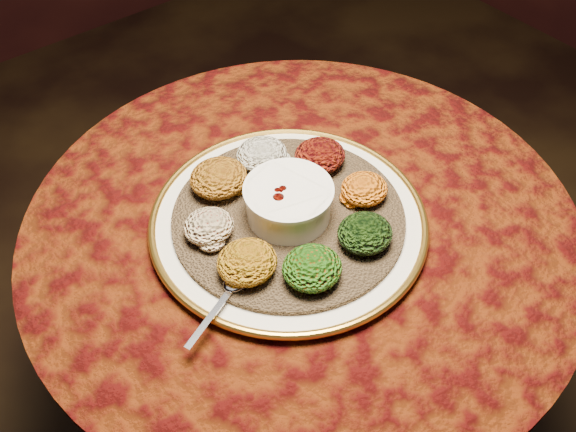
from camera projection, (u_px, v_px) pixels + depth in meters
table at (301, 282)px, 1.23m from camera, size 0.96×0.96×0.73m
platter at (288, 221)px, 1.08m from camera, size 0.56×0.56×0.02m
injera at (288, 217)px, 1.07m from camera, size 0.40×0.40×0.01m
stew_bowl at (288, 200)px, 1.04m from camera, size 0.15×0.15×0.06m
spoon at (232, 288)px, 0.96m from camera, size 0.14×0.07×0.01m
portion_ayib at (262, 154)px, 1.14m from camera, size 0.09×0.09×0.04m
portion_kitfo at (320, 155)px, 1.14m from camera, size 0.09×0.09×0.04m
portion_tikil at (364, 189)px, 1.08m from camera, size 0.08×0.08×0.04m
portion_gomen at (365, 233)px, 1.01m from camera, size 0.09×0.09×0.04m
portion_mixveg at (312, 268)px, 0.96m from camera, size 0.09×0.09×0.04m
portion_kik at (247, 262)px, 0.97m from camera, size 0.09×0.09×0.05m
portion_timatim at (209, 226)px, 1.03m from camera, size 0.08×0.08×0.04m
portion_shiro at (219, 178)px, 1.09m from camera, size 0.10×0.10×0.05m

